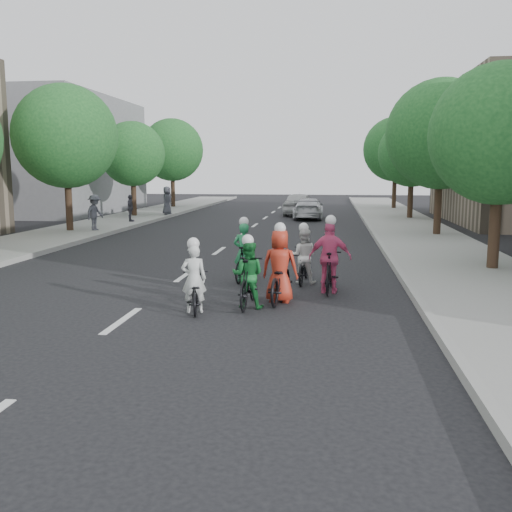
% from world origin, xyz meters
% --- Properties ---
extents(ground, '(120.00, 120.00, 0.00)m').
position_xyz_m(ground, '(0.00, 0.00, 0.00)').
color(ground, black).
rests_on(ground, ground).
extents(sidewalk_left, '(4.00, 80.00, 0.15)m').
position_xyz_m(sidewalk_left, '(-8.00, 10.00, 0.07)').
color(sidewalk_left, gray).
rests_on(sidewalk_left, ground).
extents(curb_left, '(0.18, 80.00, 0.18)m').
position_xyz_m(curb_left, '(-6.05, 10.00, 0.09)').
color(curb_left, '#999993').
rests_on(curb_left, ground).
extents(sidewalk_right, '(4.00, 80.00, 0.15)m').
position_xyz_m(sidewalk_right, '(8.00, 10.00, 0.07)').
color(sidewalk_right, gray).
rests_on(sidewalk_right, ground).
extents(curb_right, '(0.18, 80.00, 0.18)m').
position_xyz_m(curb_right, '(6.05, 10.00, 0.09)').
color(curb_right, '#999993').
rests_on(curb_right, ground).
extents(bldg_sw, '(10.00, 14.00, 8.00)m').
position_xyz_m(bldg_sw, '(-16.00, 28.00, 4.00)').
color(bldg_sw, slate).
rests_on(bldg_sw, ground).
extents(tree_l_3, '(4.80, 4.80, 6.93)m').
position_xyz_m(tree_l_3, '(-8.20, 15.00, 4.52)').
color(tree_l_3, black).
rests_on(tree_l_3, ground).
extents(tree_l_4, '(4.00, 4.00, 5.97)m').
position_xyz_m(tree_l_4, '(-8.20, 24.00, 3.96)').
color(tree_l_4, black).
rests_on(tree_l_4, ground).
extents(tree_l_5, '(4.80, 4.80, 6.93)m').
position_xyz_m(tree_l_5, '(-8.20, 33.00, 4.52)').
color(tree_l_5, black).
rests_on(tree_l_5, ground).
extents(tree_r_0, '(4.00, 4.00, 5.97)m').
position_xyz_m(tree_r_0, '(8.80, 6.60, 3.96)').
color(tree_r_0, black).
rests_on(tree_r_0, ground).
extents(tree_r_1, '(4.80, 4.80, 6.93)m').
position_xyz_m(tree_r_1, '(8.80, 15.60, 4.52)').
color(tree_r_1, black).
rests_on(tree_r_1, ground).
extents(tree_r_2, '(4.00, 4.00, 5.97)m').
position_xyz_m(tree_r_2, '(8.80, 24.60, 3.96)').
color(tree_r_2, black).
rests_on(tree_r_2, ground).
extents(tree_r_3, '(4.80, 4.80, 6.93)m').
position_xyz_m(tree_r_3, '(8.80, 33.60, 4.52)').
color(tree_r_3, black).
rests_on(tree_r_3, ground).
extents(cyclist_0, '(0.69, 1.67, 1.75)m').
position_xyz_m(cyclist_0, '(1.81, 4.37, 0.61)').
color(cyclist_0, black).
rests_on(cyclist_0, ground).
extents(cyclist_1, '(0.73, 1.85, 1.61)m').
position_xyz_m(cyclist_1, '(2.33, 1.47, 0.62)').
color(cyclist_1, black).
rests_on(cyclist_1, ground).
extents(cyclist_2, '(0.88, 2.00, 1.82)m').
position_xyz_m(cyclist_2, '(2.97, 2.10, 0.63)').
color(cyclist_2, black).
rests_on(cyclist_2, ground).
extents(cyclist_3, '(1.06, 1.74, 1.91)m').
position_xyz_m(cyclist_3, '(4.09, 3.20, 0.70)').
color(cyclist_3, black).
rests_on(cyclist_3, ground).
extents(cyclist_4, '(0.83, 1.59, 1.59)m').
position_xyz_m(cyclist_4, '(1.27, 0.93, 0.51)').
color(cyclist_4, black).
rests_on(cyclist_4, ground).
extents(cyclist_5, '(0.75, 1.77, 1.61)m').
position_xyz_m(cyclist_5, '(3.39, 4.36, 0.57)').
color(cyclist_5, black).
rests_on(cyclist_5, ground).
extents(follow_car_lead, '(1.81, 4.41, 1.28)m').
position_xyz_m(follow_car_lead, '(2.71, 24.55, 0.64)').
color(follow_car_lead, silver).
rests_on(follow_car_lead, ground).
extents(follow_car_trail, '(2.10, 4.57, 1.52)m').
position_xyz_m(follow_car_trail, '(1.98, 27.51, 0.76)').
color(follow_car_trail, silver).
rests_on(follow_car_trail, ground).
extents(spectator_0, '(0.85, 1.20, 1.68)m').
position_xyz_m(spectator_0, '(-6.98, 15.12, 0.99)').
color(spectator_0, '#4E4F5B').
rests_on(spectator_0, sidewalk_left).
extents(spectator_1, '(0.49, 0.91, 1.48)m').
position_xyz_m(spectator_1, '(-6.92, 19.77, 0.89)').
color(spectator_1, '#4A4955').
rests_on(spectator_1, sidewalk_left).
extents(spectator_2, '(0.69, 0.95, 1.80)m').
position_xyz_m(spectator_2, '(-6.30, 24.81, 1.05)').
color(spectator_2, '#454650').
rests_on(spectator_2, sidewalk_left).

